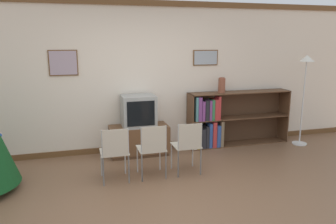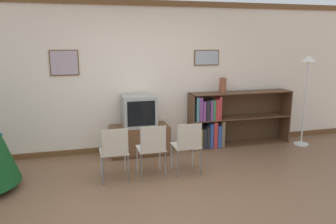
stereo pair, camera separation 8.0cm
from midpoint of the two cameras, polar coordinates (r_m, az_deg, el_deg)
name	(u,v)px [view 2 (the right image)]	position (r m, az deg, el deg)	size (l,w,h in m)	color
ground_plane	(172,203)	(4.32, 1.22, -15.52)	(24.00, 24.00, 0.00)	brown
wall_back	(140,78)	(6.00, -4.59, 5.99)	(9.06, 0.11, 2.70)	silver
tv_console	(140,140)	(5.91, -4.59, -4.88)	(1.04, 0.48, 0.53)	#4C311E
television	(139,111)	(5.77, -4.68, 0.21)	(0.58, 0.47, 0.55)	#9E9E99
folding_chair_left	(114,151)	(4.77, -8.86, -6.69)	(0.40, 0.40, 0.82)	#BCB29E
folding_chair_center	(152,148)	(4.85, -2.34, -6.21)	(0.40, 0.40, 0.82)	#BCB29E
folding_chair_right	(188,145)	(4.99, 3.88, -5.68)	(0.40, 0.40, 0.82)	#BCB29E
bookshelf	(222,122)	(6.38, 9.72, -1.65)	(2.04, 0.36, 1.05)	brown
vase	(223,85)	(6.25, 9.89, 4.65)	(0.13, 0.13, 0.29)	brown
standing_lamp	(307,77)	(6.75, 23.38, 5.64)	(0.28, 0.28, 1.75)	silver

